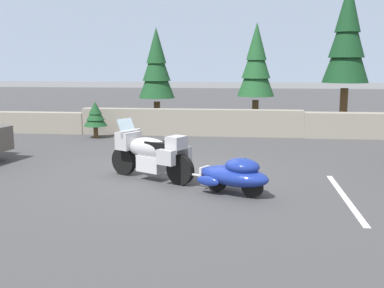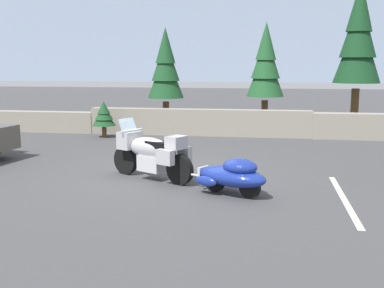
% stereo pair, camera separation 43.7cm
% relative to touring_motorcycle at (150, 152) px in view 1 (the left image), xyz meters
% --- Properties ---
extents(ground_plane, '(80.00, 80.00, 0.00)m').
position_rel_touring_motorcycle_xyz_m(ground_plane, '(0.14, 0.47, -0.62)').
color(ground_plane, '#424244').
extents(stone_guard_wall, '(24.00, 0.59, 0.95)m').
position_rel_touring_motorcycle_xyz_m(stone_guard_wall, '(0.94, 6.76, -0.18)').
color(stone_guard_wall, gray).
rests_on(stone_guard_wall, ground).
extents(distant_ridgeline, '(240.00, 80.00, 16.00)m').
position_rel_touring_motorcycle_xyz_m(distant_ridgeline, '(0.14, 96.74, 7.38)').
color(distant_ridgeline, '#8C9EB7').
rests_on(distant_ridgeline, ground).
extents(touring_motorcycle, '(2.09, 1.40, 1.33)m').
position_rel_touring_motorcycle_xyz_m(touring_motorcycle, '(0.00, 0.00, 0.00)').
color(touring_motorcycle, black).
rests_on(touring_motorcycle, ground).
extents(car_shaped_trailer, '(2.10, 1.39, 0.76)m').
position_rel_touring_motorcycle_xyz_m(car_shaped_trailer, '(1.91, -1.06, -0.21)').
color(car_shaped_trailer, black).
rests_on(car_shaped_trailer, ground).
extents(pine_tree_tall, '(1.73, 1.73, 5.69)m').
position_rel_touring_motorcycle_xyz_m(pine_tree_tall, '(5.86, 8.64, 2.94)').
color(pine_tree_tall, brown).
rests_on(pine_tree_tall, ground).
extents(pine_tree_secondary, '(1.41, 1.41, 4.12)m').
position_rel_touring_motorcycle_xyz_m(pine_tree_secondary, '(2.47, 8.22, 1.96)').
color(pine_tree_secondary, brown).
rests_on(pine_tree_secondary, ground).
extents(pine_tree_far_right, '(1.37, 1.37, 3.93)m').
position_rel_touring_motorcycle_xyz_m(pine_tree_far_right, '(-1.28, 7.72, 1.84)').
color(pine_tree_far_right, brown).
rests_on(pine_tree_far_right, ground).
extents(pine_sapling_near, '(0.82, 0.82, 1.28)m').
position_rel_touring_motorcycle_xyz_m(pine_sapling_near, '(-3.12, 5.84, 0.18)').
color(pine_sapling_near, brown).
rests_on(pine_sapling_near, ground).
extents(parking_stripe_marker, '(0.12, 3.60, 0.01)m').
position_rel_touring_motorcycle_xyz_m(parking_stripe_marker, '(4.06, -1.03, -0.62)').
color(parking_stripe_marker, silver).
rests_on(parking_stripe_marker, ground).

